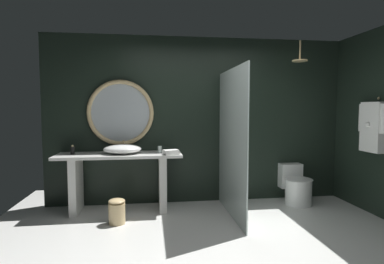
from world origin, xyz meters
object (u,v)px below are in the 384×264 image
at_px(vessel_sink, 123,149).
at_px(tumbler_cup, 160,149).
at_px(toilet, 296,187).
at_px(waste_bin, 117,211).
at_px(rain_shower_head, 300,59).
at_px(hanging_bathrobe, 373,125).
at_px(folded_hand_towel, 171,152).
at_px(round_wall_mirror, 121,113).
at_px(soap_dispenser, 73,150).

xyz_separation_m(vessel_sink, tumbler_cup, (0.54, 0.02, -0.02)).
relative_size(toilet, waste_bin, 1.90).
bearing_deg(rain_shower_head, toilet, 67.40).
bearing_deg(toilet, waste_bin, -168.96).
bearing_deg(rain_shower_head, vessel_sink, 177.58).
bearing_deg(rain_shower_head, waste_bin, -171.19).
bearing_deg(hanging_bathrobe, folded_hand_towel, 169.65).
height_order(rain_shower_head, toilet, rain_shower_head).
height_order(tumbler_cup, rain_shower_head, rain_shower_head).
height_order(tumbler_cup, toilet, tumbler_cup).
distance_m(tumbler_cup, toilet, 2.22).
height_order(toilet, folded_hand_towel, folded_hand_towel).
bearing_deg(toilet, tumbler_cup, 179.65).
distance_m(round_wall_mirror, rain_shower_head, 2.81).
bearing_deg(rain_shower_head, soap_dispenser, 177.45).
bearing_deg(rain_shower_head, hanging_bathrobe, -35.81).
xyz_separation_m(soap_dispenser, waste_bin, (0.66, -0.56, -0.73)).
relative_size(rain_shower_head, hanging_bathrobe, 0.41).
height_order(vessel_sink, waste_bin, vessel_sink).
distance_m(soap_dispenser, hanging_bathrobe, 4.19).
height_order(tumbler_cup, hanging_bathrobe, hanging_bathrobe).
bearing_deg(folded_hand_towel, hanging_bathrobe, -10.35).
bearing_deg(vessel_sink, hanging_bathrobe, -11.31).
distance_m(round_wall_mirror, waste_bin, 1.49).
bearing_deg(toilet, soap_dispenser, 179.47).
height_order(soap_dispenser, rain_shower_head, rain_shower_head).
height_order(rain_shower_head, hanging_bathrobe, rain_shower_head).
distance_m(vessel_sink, waste_bin, 0.91).
xyz_separation_m(vessel_sink, folded_hand_towel, (0.69, -0.18, -0.03)).
xyz_separation_m(waste_bin, folded_hand_towel, (0.73, 0.34, 0.71)).
distance_m(soap_dispenser, rain_shower_head, 3.58).
bearing_deg(round_wall_mirror, rain_shower_head, -8.08).
bearing_deg(soap_dispenser, toilet, -0.53).
xyz_separation_m(tumbler_cup, folded_hand_towel, (0.15, -0.20, -0.02)).
height_order(tumbler_cup, folded_hand_towel, tumbler_cup).
bearing_deg(waste_bin, hanging_bathrobe, -2.65).
relative_size(round_wall_mirror, rain_shower_head, 3.23).
distance_m(vessel_sink, round_wall_mirror, 0.59).
bearing_deg(soap_dispenser, folded_hand_towel, -9.09).
xyz_separation_m(round_wall_mirror, toilet, (2.71, -0.26, -1.16)).
relative_size(rain_shower_head, folded_hand_towel, 1.50).
xyz_separation_m(tumbler_cup, hanging_bathrobe, (2.88, -0.70, 0.38)).
distance_m(tumbler_cup, round_wall_mirror, 0.83).
relative_size(vessel_sink, waste_bin, 1.65).
bearing_deg(waste_bin, vessel_sink, 85.57).
height_order(soap_dispenser, waste_bin, soap_dispenser).
bearing_deg(folded_hand_towel, waste_bin, -155.06).
relative_size(round_wall_mirror, toilet, 1.60).
relative_size(hanging_bathrobe, folded_hand_towel, 3.66).
xyz_separation_m(hanging_bathrobe, folded_hand_towel, (-2.73, 0.50, -0.39)).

